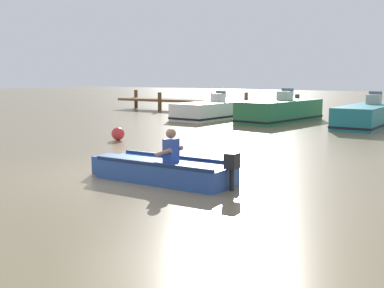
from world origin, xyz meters
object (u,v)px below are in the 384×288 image
(rowboat_with_person, at_px, (163,170))
(moored_boat_teal, at_px, (370,116))
(moored_boat_white, at_px, (214,111))
(moored_boat_green, at_px, (280,112))
(mooring_buoy, at_px, (118,134))

(rowboat_with_person, height_order, moored_boat_teal, moored_boat_teal)
(rowboat_with_person, height_order, moored_boat_white, moored_boat_white)
(moored_boat_green, bearing_deg, moored_boat_white, -177.84)
(moored_boat_white, distance_m, moored_boat_green, 3.69)
(rowboat_with_person, relative_size, moored_boat_white, 0.69)
(mooring_buoy, bearing_deg, rowboat_with_person, -41.26)
(moored_boat_white, distance_m, moored_boat_teal, 7.88)
(moored_boat_white, distance_m, mooring_buoy, 9.44)
(moored_boat_green, xyz_separation_m, moored_boat_teal, (4.17, 0.54, -0.05))
(rowboat_with_person, height_order, mooring_buoy, rowboat_with_person)
(moored_boat_white, relative_size, mooring_buoy, 11.56)
(moored_boat_teal, bearing_deg, moored_boat_green, -172.59)
(moored_boat_green, xyz_separation_m, mooring_buoy, (-2.31, -9.47, -0.28))
(moored_boat_teal, height_order, mooring_buoy, moored_boat_teal)
(moored_boat_white, xyz_separation_m, moored_boat_green, (3.69, 0.14, 0.09))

